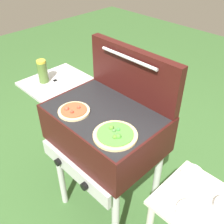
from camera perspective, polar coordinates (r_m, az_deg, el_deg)
name	(u,v)px	position (r m, az deg, el deg)	size (l,w,h in m)	color
ground_plane	(107,207)	(2.10, -1.02, -20.01)	(8.00, 8.00, 0.00)	#38602D
grill	(104,130)	(1.54, -1.80, -3.98)	(0.96, 0.53, 0.90)	#38110F
grill_lid_open	(133,74)	(1.49, 4.55, 8.33)	(0.63, 0.08, 0.30)	#38110F
pizza_veggie	(115,135)	(1.27, 0.72, -4.96)	(0.22, 0.22, 0.04)	#E0C17F
pizza_pepperoni	(74,111)	(1.44, -8.32, 0.28)	(0.17, 0.17, 0.03)	beige
sauce_jar	(43,71)	(1.74, -14.85, 8.53)	(0.06, 0.06, 0.15)	#4C6B2D
topping_bowl_far	(188,213)	(1.25, 16.19, -20.31)	(0.10, 0.10, 0.04)	silver
topping_bowl_middle	(192,175)	(1.39, 16.92, -12.92)	(0.11, 0.11, 0.04)	silver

